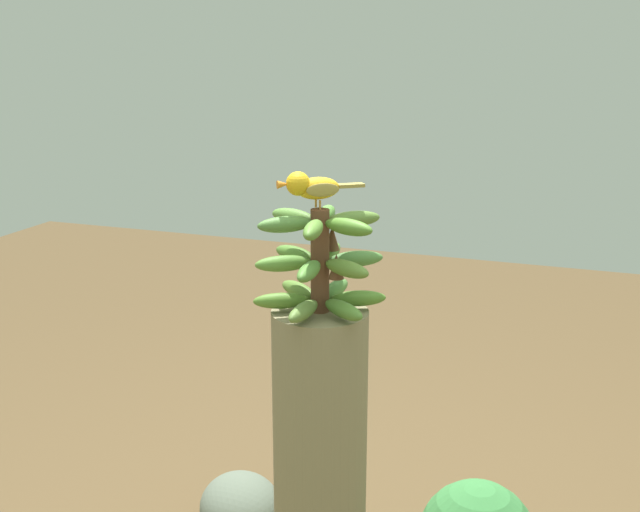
{
  "coord_description": "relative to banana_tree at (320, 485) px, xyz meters",
  "views": [
    {
      "loc": [
        1.69,
        0.61,
        1.56
      ],
      "look_at": [
        0.0,
        0.0,
        1.07
      ],
      "focal_mm": 44.9,
      "sensor_mm": 36.0,
      "label": 1
    }
  ],
  "objects": [
    {
      "name": "garden_rock",
      "position": [
        -0.35,
        -0.4,
        -0.36
      ],
      "size": [
        0.41,
        0.4,
        0.2
      ],
      "primitive_type": "ellipsoid",
      "rotation": [
        0.0,
        0.0,
        0.66
      ],
      "color": "#5B6656",
      "rests_on": "ground"
    },
    {
      "name": "banana_bunch",
      "position": [
        -0.0,
        0.0,
        0.59
      ],
      "size": [
        0.32,
        0.3,
        0.25
      ],
      "color": "brown",
      "rests_on": "banana_tree"
    },
    {
      "name": "banana_tree",
      "position": [
        0.0,
        0.0,
        0.0
      ],
      "size": [
        0.23,
        0.23,
        0.93
      ],
      "primitive_type": "cylinder",
      "color": "#847A56",
      "rests_on": "ground"
    },
    {
      "name": "perched_bird",
      "position": [
        0.0,
        -0.02,
        0.77
      ],
      "size": [
        0.14,
        0.18,
        0.09
      ],
      "color": "#C68933",
      "rests_on": "banana_bunch"
    }
  ]
}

